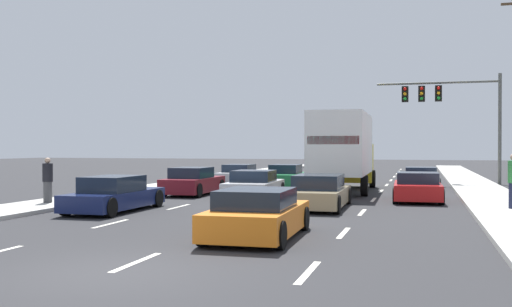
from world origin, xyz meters
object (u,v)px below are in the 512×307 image
Objects in this scene: car_orange at (257,215)px; car_gray at (421,179)px; car_white at (254,186)px; car_red at (417,188)px; car_green at (285,177)px; car_tan at (319,193)px; pedestrian_mid_block at (48,180)px; car_navy at (114,195)px; box_truck at (344,148)px; traffic_signal_mast at (442,101)px; car_silver at (240,175)px; car_maroon at (193,182)px.

car_orange is 19.40m from car_gray.
car_white reaches higher than car_red.
car_green reaches higher than car_white.
car_tan is 1.10× the size of car_red.
car_orange reaches higher than car_gray.
pedestrian_mid_block is at bearing -168.49° from car_tan.
car_gray is 19.32m from pedestrian_mid_block.
car_tan is at bearing -131.07° from car_red.
car_navy is 7.33m from car_tan.
car_orange is (-0.29, -7.36, -0.00)m from car_tan.
car_red is (3.56, -3.92, -1.63)m from box_truck.
car_orange is 11.10m from pedestrian_mid_block.
car_green is 0.97× the size of car_tan.
car_white is at bearing -122.45° from traffic_signal_mast.
traffic_signal_mast is at bearing 57.55° from car_white.
car_white reaches higher than car_orange.
box_truck is 2.06× the size of car_gray.
car_red is at bearing 48.93° from car_tan.
car_gray is (10.37, -0.31, -0.03)m from car_silver.
car_white is at bearing 106.35° from car_orange.
car_navy is (0.02, -7.39, -0.03)m from car_maroon.
car_gray is (3.69, 3.78, -1.66)m from box_truck.
car_gray is 2.56× the size of pedestrian_mid_block.
car_orange is 0.58× the size of traffic_signal_mast.
car_maroon is 1.01× the size of car_orange.
box_truck is at bearing 132.23° from car_red.
car_gray is at bearing 34.80° from car_maroon.
box_truck reaches higher than car_silver.
car_navy is 1.07× the size of car_white.
car_tan is at bearing -107.08° from car_gray.
car_red is at bearing -90.97° from car_gray.
car_red is at bearing 5.81° from car_white.
car_orange is (3.11, -10.62, 0.01)m from car_white.
box_truck is 14.08m from pedestrian_mid_block.
car_navy is at bearing 145.42° from car_orange.
pedestrian_mid_block is (-6.36, -12.62, 0.42)m from car_green.
car_silver is 0.98× the size of car_tan.
car_silver is 9.34m from car_white.
car_orange is (6.49, -19.32, 0.01)m from car_silver.
car_maroon is at bearing 118.62° from car_orange.
traffic_signal_mast is (5.08, 23.50, 4.49)m from car_orange.
car_gray is at bearing 78.49° from car_orange.
car_green reaches higher than car_red.
car_maroon is 0.59× the size of traffic_signal_mast.
car_navy is 12.28m from car_red.
traffic_signal_mast is at bearing 74.98° from car_gray.
pedestrian_mid_block is at bearing 165.13° from car_navy.
pedestrian_mid_block is at bearing -129.16° from traffic_signal_mast.
car_white is 2.51× the size of pedestrian_mid_block.
car_gray is (10.33, 7.18, -0.06)m from car_maroon.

